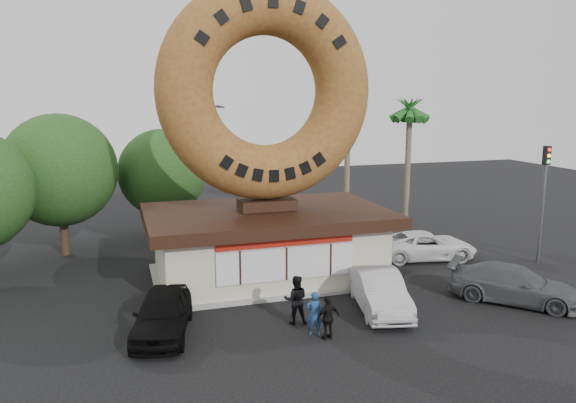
# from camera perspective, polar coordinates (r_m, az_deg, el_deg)

# --- Properties ---
(ground) EXTENTS (90.00, 90.00, 0.00)m
(ground) POSITION_cam_1_polar(r_m,az_deg,el_deg) (21.76, 2.17, -12.41)
(ground) COLOR black
(ground) RESTS_ON ground
(donut_shop) EXTENTS (11.20, 7.20, 3.80)m
(donut_shop) POSITION_cam_1_polar(r_m,az_deg,el_deg) (26.61, -2.13, -4.06)
(donut_shop) COLOR beige
(donut_shop) RESTS_ON ground
(giant_donut) EXTENTS (9.88, 2.52, 9.88)m
(giant_donut) POSITION_cam_1_polar(r_m,az_deg,el_deg) (25.75, -2.25, 11.14)
(giant_donut) COLOR olive
(giant_donut) RESTS_ON donut_shop
(tree_west) EXTENTS (6.00, 6.00, 7.65)m
(tree_west) POSITION_cam_1_polar(r_m,az_deg,el_deg) (32.20, -22.19, 2.95)
(tree_west) COLOR #473321
(tree_west) RESTS_ON ground
(tree_mid) EXTENTS (5.20, 5.20, 6.63)m
(tree_mid) POSITION_cam_1_polar(r_m,az_deg,el_deg) (34.26, -12.66, 2.86)
(tree_mid) COLOR #473321
(tree_mid) RESTS_ON ground
(palm_near) EXTENTS (2.60, 2.60, 9.75)m
(palm_near) POSITION_cam_1_polar(r_m,az_deg,el_deg) (35.80, 6.16, 10.43)
(palm_near) COLOR #726651
(palm_near) RESTS_ON ground
(palm_far) EXTENTS (2.60, 2.60, 8.75)m
(palm_far) POSITION_cam_1_polar(r_m,az_deg,el_deg) (36.04, 12.26, 8.78)
(palm_far) COLOR #726651
(palm_far) RESTS_ON ground
(street_lamp) EXTENTS (2.11, 0.20, 8.00)m
(street_lamp) POSITION_cam_1_polar(r_m,az_deg,el_deg) (35.42, -9.37, 3.98)
(street_lamp) COLOR #59595E
(street_lamp) RESTS_ON ground
(traffic_signal) EXTENTS (0.30, 0.38, 6.07)m
(traffic_signal) POSITION_cam_1_polar(r_m,az_deg,el_deg) (31.21, 24.57, 1.11)
(traffic_signal) COLOR #59595E
(traffic_signal) RESTS_ON ground
(person_left) EXTENTS (0.68, 0.53, 1.65)m
(person_left) POSITION_cam_1_polar(r_m,az_deg,el_deg) (20.60, 2.69, -11.31)
(person_left) COLOR navy
(person_left) RESTS_ON ground
(person_center) EXTENTS (1.08, 0.94, 1.89)m
(person_center) POSITION_cam_1_polar(r_m,az_deg,el_deg) (21.55, 0.80, -9.94)
(person_center) COLOR black
(person_center) RESTS_ON ground
(person_right) EXTENTS (1.01, 0.59, 1.61)m
(person_right) POSITION_cam_1_polar(r_m,az_deg,el_deg) (20.33, 4.09, -11.69)
(person_right) COLOR black
(person_right) RESTS_ON ground
(car_black) EXTENTS (2.88, 4.96, 1.59)m
(car_black) POSITION_cam_1_polar(r_m,az_deg,el_deg) (21.16, -12.66, -11.05)
(car_black) COLOR black
(car_black) RESTS_ON ground
(car_silver) EXTENTS (2.66, 5.05, 1.58)m
(car_silver) POSITION_cam_1_polar(r_m,az_deg,el_deg) (23.16, 9.27, -8.99)
(car_silver) COLOR #ACABB0
(car_silver) RESTS_ON ground
(car_grey) EXTENTS (5.23, 5.28, 1.53)m
(car_grey) POSITION_cam_1_polar(r_m,az_deg,el_deg) (25.56, 22.02, -7.81)
(car_grey) COLOR #525457
(car_grey) RESTS_ON ground
(car_white) EXTENTS (5.58, 3.26, 1.46)m
(car_white) POSITION_cam_1_polar(r_m,az_deg,el_deg) (30.71, 13.84, -4.35)
(car_white) COLOR white
(car_white) RESTS_ON ground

